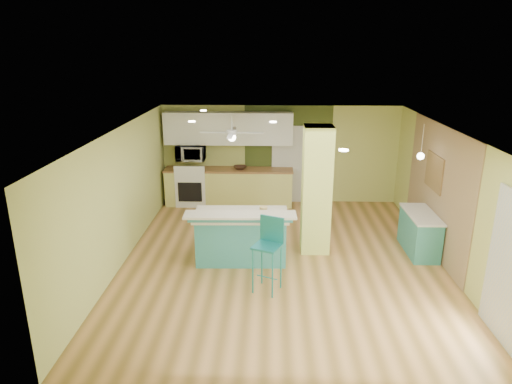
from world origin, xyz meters
TOP-DOWN VIEW (x-y plane):
  - floor at (0.00, 0.00)m, footprint 6.00×7.00m
  - ceiling at (0.00, 0.00)m, footprint 6.00×7.00m
  - wall_back at (0.00, 3.50)m, footprint 6.00×0.01m
  - wall_front at (0.00, -3.50)m, footprint 6.00×0.01m
  - wall_left at (-3.00, 0.00)m, footprint 0.01×7.00m
  - wall_right at (3.00, 0.00)m, footprint 0.01×7.00m
  - wood_panel at (2.99, 0.60)m, footprint 0.02×3.40m
  - olive_accent at (0.20, 3.49)m, footprint 2.20×0.02m
  - interior_door at (0.20, 3.46)m, footprint 0.82×0.05m
  - french_door at (2.97, -2.30)m, footprint 0.04×1.08m
  - column at (0.65, 0.50)m, footprint 0.55×0.55m
  - kitchen_run at (-1.30, 3.20)m, footprint 3.25×0.63m
  - stove at (-2.25, 3.19)m, footprint 0.76×0.66m
  - upper_cabinets at (-1.30, 3.32)m, footprint 3.20×0.34m
  - microwave at (-2.25, 3.20)m, footprint 0.70×0.48m
  - ceiling_fan at (-1.10, 2.00)m, footprint 1.41×1.41m
  - pendant_lamp at (2.65, 0.75)m, footprint 0.14×0.14m
  - wall_decor at (2.96, 0.80)m, footprint 0.03×0.90m
  - peninsula at (-0.78, 0.01)m, footprint 2.00×1.11m
  - bar_stool at (-0.25, -1.07)m, footprint 0.55×0.55m
  - side_counter at (2.70, 0.47)m, footprint 0.53×1.26m
  - fruit_bowl at (-1.01, 3.18)m, footprint 0.34×0.34m
  - canister at (-0.36, -0.02)m, footprint 0.15×0.15m

SIDE VIEW (x-z plane):
  - floor at x=0.00m, z-range -0.01..0.00m
  - side_counter at x=2.70m, z-range 0.00..0.81m
  - stove at x=-2.25m, z-range -0.08..1.00m
  - kitchen_run at x=-1.30m, z-range 0.00..0.94m
  - peninsula at x=-0.78m, z-range -0.04..1.02m
  - bar_stool at x=-0.25m, z-range 0.21..1.48m
  - fruit_bowl at x=-1.01m, z-range 0.94..1.02m
  - interior_door at x=0.20m, z-range 0.00..2.00m
  - canister at x=-0.36m, z-range 0.92..1.09m
  - french_door at x=2.97m, z-range 0.00..2.10m
  - wall_back at x=0.00m, z-range 0.00..2.50m
  - wall_front at x=0.00m, z-range 0.00..2.50m
  - wall_left at x=-3.00m, z-range 0.00..2.50m
  - wall_right at x=3.00m, z-range 0.00..2.50m
  - wood_panel at x=2.99m, z-range 0.00..2.50m
  - olive_accent at x=0.20m, z-range 0.00..2.50m
  - column at x=0.65m, z-range 0.00..2.50m
  - microwave at x=-2.25m, z-range 1.16..1.55m
  - wall_decor at x=2.96m, z-range 1.20..1.90m
  - pendant_lamp at x=2.65m, z-range 1.54..2.23m
  - upper_cabinets at x=-1.30m, z-range 1.55..2.35m
  - ceiling_fan at x=-1.10m, z-range 1.77..2.38m
  - ceiling at x=0.00m, z-range 2.50..2.51m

